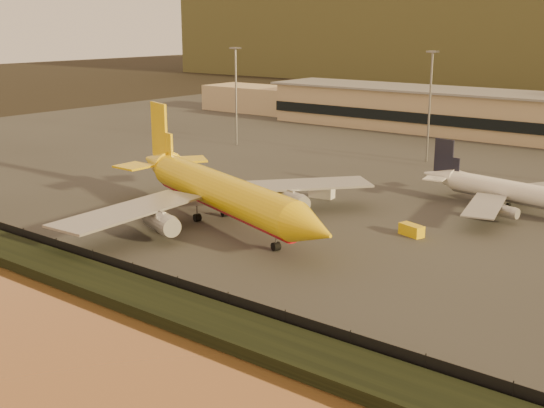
{
  "coord_description": "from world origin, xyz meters",
  "views": [
    {
      "loc": [
        57.45,
        -66.21,
        31.79
      ],
      "look_at": [
        -3.15,
        12.0,
        5.36
      ],
      "focal_mm": 45.0,
      "sensor_mm": 36.0,
      "label": 1
    }
  ],
  "objects": [
    {
      "name": "ground",
      "position": [
        0.0,
        0.0,
        0.0
      ],
      "size": [
        900.0,
        900.0,
        0.0
      ],
      "primitive_type": "plane",
      "color": "black",
      "rests_on": "ground"
    },
    {
      "name": "embankment",
      "position": [
        0.0,
        -17.0,
        0.7
      ],
      "size": [
        320.0,
        7.0,
        1.4
      ],
      "primitive_type": "cube",
      "color": "black",
      "rests_on": "ground"
    },
    {
      "name": "tarmac",
      "position": [
        0.0,
        95.0,
        0.1
      ],
      "size": [
        320.0,
        220.0,
        0.2
      ],
      "primitive_type": "cube",
      "color": "#2D2D2D",
      "rests_on": "ground"
    },
    {
      "name": "perimeter_fence",
      "position": [
        0.0,
        -13.0,
        1.3
      ],
      "size": [
        300.0,
        0.05,
        2.2
      ],
      "primitive_type": "cube",
      "color": "black",
      "rests_on": "tarmac"
    },
    {
      "name": "terminal_building",
      "position": [
        -14.52,
        125.55,
        6.25
      ],
      "size": [
        202.0,
        25.0,
        12.6
      ],
      "color": "tan",
      "rests_on": "tarmac"
    },
    {
      "name": "apron_light_masts",
      "position": [
        15.0,
        75.0,
        15.7
      ],
      "size": [
        152.2,
        12.2,
        25.4
      ],
      "color": "slate",
      "rests_on": "tarmac"
    },
    {
      "name": "dhl_cargo_jet",
      "position": [
        -14.14,
        12.49,
        5.38
      ],
      "size": [
        56.55,
        53.8,
        17.35
      ],
      "rotation": [
        0.0,
        0.0,
        -0.33
      ],
      "color": "yellow",
      "rests_on": "tarmac"
    },
    {
      "name": "white_narrowbody_jet",
      "position": [
        21.07,
        49.22,
        3.42
      ],
      "size": [
        37.46,
        36.14,
        10.78
      ],
      "rotation": [
        0.0,
        0.0,
        -0.17
      ],
      "color": "silver",
      "rests_on": "tarmac"
    },
    {
      "name": "gse_vehicle_yellow",
      "position": [
        13.37,
        25.53,
        1.08
      ],
      "size": [
        4.27,
        2.88,
        1.77
      ],
      "primitive_type": "cube",
      "rotation": [
        0.0,
        0.0,
        -0.31
      ],
      "color": "yellow",
      "rests_on": "tarmac"
    },
    {
      "name": "gse_vehicle_white",
      "position": [
        -10.51,
        36.65,
        1.22
      ],
      "size": [
        4.81,
        2.71,
        2.05
      ],
      "primitive_type": "cube",
      "rotation": [
        0.0,
        0.0,
        0.15
      ],
      "color": "silver",
      "rests_on": "tarmac"
    }
  ]
}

